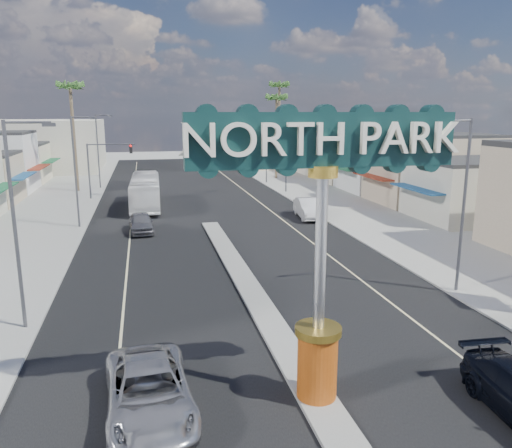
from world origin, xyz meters
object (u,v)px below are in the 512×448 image
traffic_signal_left (106,160)px  suv_left (149,392)px  palm_right_mid (277,102)px  palm_right_far (279,90)px  gateway_sign (322,226)px  streetlight_l_far (99,147)px  palm_left_far (70,92)px  traffic_signal_right (271,156)px  car_parked_right (309,208)px  streetlight_r_near (462,198)px  streetlight_r_far (265,145)px  streetlight_r_mid (324,161)px  streetlight_l_near (18,216)px  car_parked_left (141,223)px  streetlight_l_mid (77,166)px  city_bus (145,191)px

traffic_signal_left → suv_left: 41.93m
palm_right_mid → palm_right_far: palm_right_far is taller
gateway_sign → traffic_signal_left: 43.04m
palm_right_far → gateway_sign: bearing=-104.0°
streetlight_l_far → traffic_signal_left: bearing=-81.1°
palm_left_far → traffic_signal_right: bearing=-15.1°
palm_right_far → car_parked_right: bearing=-100.5°
streetlight_r_near → streetlight_r_far: (0.00, 42.00, 0.00)m
traffic_signal_left → car_parked_right: 23.42m
traffic_signal_right → palm_left_far: palm_left_far is taller
streetlight_r_mid → palm_right_mid: (2.57, 26.00, 5.54)m
gateway_sign → palm_left_far: bearing=105.1°
streetlight_l_near → streetlight_l_far: same height
traffic_signal_left → streetlight_l_far: 8.14m
traffic_signal_left → car_parked_left: (3.54, -16.59, -3.51)m
streetlight_l_far → car_parked_left: size_ratio=2.00×
streetlight_l_far → streetlight_r_far: bearing=0.0°
traffic_signal_right → streetlight_l_far: 21.20m
car_parked_left → palm_right_mid: bearing=54.0°
streetlight_l_mid → car_parked_right: (19.43, -0.36, -4.19)m
streetlight_l_near → streetlight_r_near: same height
streetlight_r_near → city_bus: streetlight_r_near is taller
traffic_signal_right → city_bus: bearing=-157.3°
streetlight_r_mid → car_parked_right: bearing=-165.9°
suv_left → car_parked_left: (-0.27, 25.02, -0.02)m
gateway_sign → city_bus: 36.63m
streetlight_r_mid → car_parked_left: (-16.08, -2.59, -4.30)m
palm_left_far → gateway_sign: bearing=-74.9°
traffic_signal_left → streetlight_l_near: 34.03m
traffic_signal_left → gateway_sign: bearing=-77.7°
traffic_signal_left → streetlight_r_far: streetlight_r_far is taller
streetlight_l_mid → palm_left_far: (-2.57, 20.00, 6.43)m
streetlight_l_far → car_parked_left: 25.42m
streetlight_l_near → city_bus: size_ratio=0.78×
streetlight_l_mid → streetlight_r_far: size_ratio=1.00×
traffic_signal_left → palm_right_mid: palm_right_mid is taller
streetlight_l_far → car_parked_right: 29.92m
streetlight_r_mid → gateway_sign: bearing=-110.4°
streetlight_r_mid → car_parked_right: (-1.43, -0.36, -4.19)m
streetlight_l_near → streetlight_l_mid: same height
traffic_signal_right → palm_right_far: size_ratio=0.43×
streetlight_r_mid → streetlight_r_far: 22.00m
streetlight_r_near → palm_right_mid: (2.57, 46.00, 5.54)m
palm_right_mid → palm_left_far: bearing=-167.0°
suv_left → car_parked_right: size_ratio=1.07×
suv_left → city_bus: city_bus is taller
traffic_signal_left → streetlight_r_mid: size_ratio=0.67×
gateway_sign → streetlight_l_far: gateway_sign is taller
palm_right_mid → streetlight_l_near: bearing=-117.0°
traffic_signal_left → streetlight_l_mid: bearing=-95.1°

